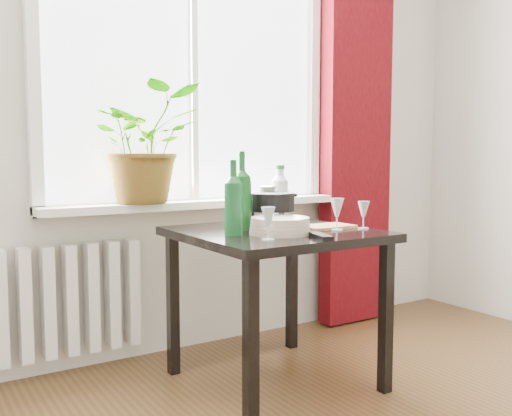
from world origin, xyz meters
TOP-DOWN VIEW (x-y plane):
  - window at (0.00, 2.22)m, footprint 1.72×0.08m
  - windowsill at (0.00, 2.15)m, footprint 1.72×0.20m
  - curtain at (1.12, 2.12)m, footprint 0.50×0.12m
  - radiator at (-0.75, 2.18)m, footprint 0.80×0.10m
  - table at (0.10, 1.55)m, footprint 0.85×0.85m
  - potted_plant at (-0.31, 2.12)m, footprint 0.57×0.50m
  - wine_bottle_left at (-0.15, 1.51)m, footprint 0.09×0.09m
  - wine_bottle_right at (-0.04, 1.63)m, footprint 0.09×0.09m
  - bottle_amber at (0.06, 1.82)m, footprint 0.07×0.07m
  - cleaning_bottle at (0.32, 1.83)m, footprint 0.09×0.09m
  - wineglass_front_right at (0.34, 1.38)m, footprint 0.07×0.07m
  - wineglass_far_right at (0.47, 1.35)m, footprint 0.07×0.07m
  - wineglass_back_center at (0.18, 1.74)m, footprint 0.10×0.10m
  - wineglass_back_left at (0.01, 1.75)m, footprint 0.09×0.09m
  - wineglass_front_left at (-0.11, 1.29)m, footprint 0.07×0.07m
  - plate_stack at (0.04, 1.42)m, footprint 0.32×0.32m
  - fondue_pot at (0.13, 1.63)m, footprint 0.29×0.26m
  - tv_remote at (0.11, 1.23)m, footprint 0.09×0.17m
  - cutting_board at (0.35, 1.47)m, footprint 0.25×0.16m

SIDE VIEW (x-z plane):
  - radiator at x=-0.75m, z-range 0.10..0.66m
  - table at x=0.10m, z-range 0.28..1.02m
  - cutting_board at x=0.35m, z-range 0.74..0.75m
  - tv_remote at x=0.11m, z-range 0.74..0.76m
  - plate_stack at x=0.04m, z-range 0.74..0.81m
  - wineglass_far_right at x=0.47m, z-range 0.74..0.88m
  - wineglass_front_left at x=-0.11m, z-range 0.74..0.88m
  - wineglass_front_right at x=0.34m, z-range 0.74..0.89m
  - windowsill at x=0.00m, z-range 0.80..0.84m
  - fondue_pot at x=0.13m, z-range 0.74..0.91m
  - wineglass_back_left at x=0.01m, z-range 0.74..0.92m
  - wineglass_back_center at x=0.18m, z-range 0.74..0.94m
  - bottle_amber at x=0.06m, z-range 0.74..1.01m
  - cleaning_bottle at x=0.32m, z-range 0.74..1.05m
  - wine_bottle_left at x=-0.15m, z-range 0.74..1.08m
  - wine_bottle_right at x=-0.04m, z-range 0.74..1.12m
  - potted_plant at x=-0.31m, z-range 0.84..1.45m
  - curtain at x=1.12m, z-range 0.01..2.58m
  - window at x=0.00m, z-range 0.79..2.41m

